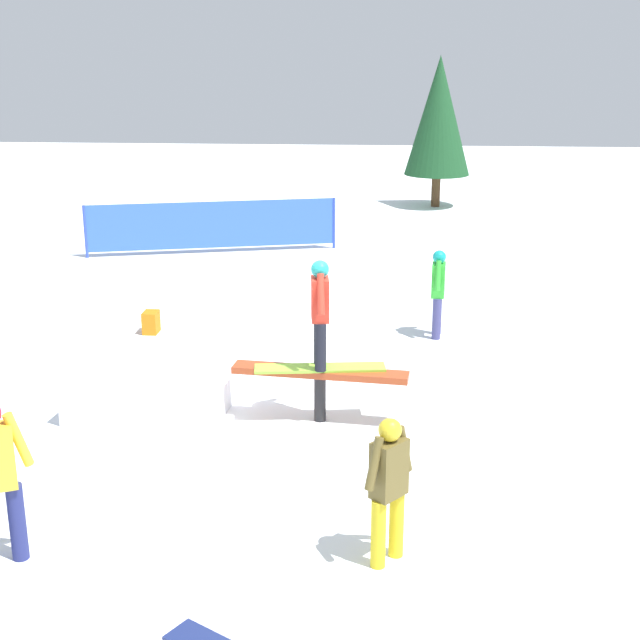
# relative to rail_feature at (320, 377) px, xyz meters

# --- Properties ---
(ground_plane) EXTENTS (60.00, 60.00, 0.00)m
(ground_plane) POSITION_rel_rail_feature_xyz_m (0.00, 0.00, -0.55)
(ground_plane) COLOR white
(rail_feature) EXTENTS (2.09, 0.51, 0.65)m
(rail_feature) POSITION_rel_rail_feature_xyz_m (0.00, 0.00, 0.00)
(rail_feature) COLOR black
(rail_feature) RESTS_ON ground
(snow_kicker_ramp) EXTENTS (1.96, 1.69, 0.48)m
(snow_kicker_ramp) POSITION_rel_rail_feature_xyz_m (-2.04, 0.23, -0.31)
(snow_kicker_ramp) COLOR white
(snow_kicker_ramp) RESTS_ON ground
(main_rider_on_rail) EXTENTS (1.55, 0.66, 1.30)m
(main_rider_on_rail) POSITION_rel_rail_feature_xyz_m (0.00, 0.00, 0.72)
(main_rider_on_rail) COLOR #91D33A
(main_rider_on_rail) RESTS_ON rail_feature
(bystander_green) EXTENTS (0.22, 0.59, 1.34)m
(bystander_green) POSITION_rel_rail_feature_xyz_m (1.53, 3.30, 0.21)
(bystander_green) COLOR #3E3E73
(bystander_green) RESTS_ON ground
(bystander_brown) EXTENTS (0.43, 0.50, 1.33)m
(bystander_brown) POSITION_rel_rail_feature_xyz_m (0.80, -2.95, 0.20)
(bystander_brown) COLOR yellow
(bystander_brown) RESTS_ON ground
(backpack_on_snow) EXTENTS (0.22, 0.30, 0.34)m
(backpack_on_snow) POSITION_rel_rail_feature_xyz_m (-2.85, 3.14, -0.38)
(backpack_on_snow) COLOR orange
(backpack_on_snow) RESTS_ON ground
(safety_fence) EXTENTS (5.14, 1.37, 1.10)m
(safety_fence) POSITION_rel_rail_feature_xyz_m (-2.94, 8.67, 0.05)
(safety_fence) COLOR blue
(safety_fence) RESTS_ON ground
(pine_tree_near) EXTENTS (1.76, 1.76, 4.00)m
(pine_tree_near) POSITION_rel_rail_feature_xyz_m (2.06, 14.71, 1.88)
(pine_tree_near) COLOR #4C331E
(pine_tree_near) RESTS_ON ground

